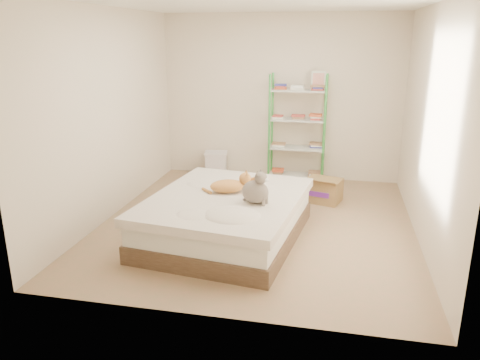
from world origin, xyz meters
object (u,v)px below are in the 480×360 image
(cardboard_box, at_px, (323,190))
(grey_cat, at_px, (255,187))
(white_bin, at_px, (216,164))
(orange_cat, at_px, (228,184))
(bed, at_px, (226,217))
(shelf_unit, at_px, (298,128))

(cardboard_box, bearing_deg, grey_cat, -96.37)
(white_bin, bearing_deg, orange_cat, -71.93)
(bed, bearing_deg, shelf_unit, 83.71)
(white_bin, bearing_deg, bed, -72.62)
(shelf_unit, xyz_separation_m, cardboard_box, (0.47, -0.90, -0.70))
(cardboard_box, bearing_deg, orange_cat, -111.56)
(orange_cat, relative_size, shelf_unit, 0.28)
(grey_cat, bearing_deg, bed, 82.02)
(orange_cat, height_order, shelf_unit, shelf_unit)
(white_bin, bearing_deg, cardboard_box, -25.82)
(orange_cat, distance_m, shelf_unit, 2.36)
(cardboard_box, xyz_separation_m, white_bin, (-1.79, 0.87, 0.05))
(bed, height_order, grey_cat, grey_cat)
(orange_cat, bearing_deg, cardboard_box, 33.92)
(shelf_unit, bearing_deg, bed, -103.60)
(bed, xyz_separation_m, orange_cat, (-0.01, 0.13, 0.35))
(shelf_unit, height_order, cardboard_box, shelf_unit)
(bed, bearing_deg, orange_cat, 102.09)
(grey_cat, bearing_deg, orange_cat, 67.96)
(orange_cat, xyz_separation_m, cardboard_box, (1.06, 1.37, -0.44))
(grey_cat, bearing_deg, white_bin, 38.92)
(bed, bearing_deg, white_bin, 114.68)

